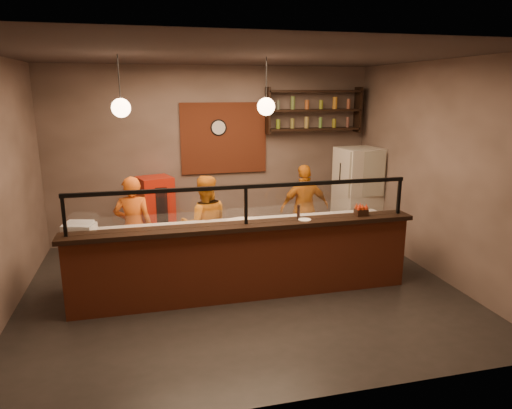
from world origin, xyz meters
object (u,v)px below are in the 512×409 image
object	(u,v)px
pepper_mill	(299,212)
cook_left	(134,227)
fridge	(357,194)
red_cooler	(156,212)
cook_right	(305,208)
condiment_caddy	(361,212)
pizza_dough	(244,222)
wall_clock	(218,128)
cook_mid	(205,225)

from	to	relation	value
pepper_mill	cook_left	bearing A→B (deg)	153.61
pepper_mill	fridge	bearing A→B (deg)	46.81
red_cooler	cook_right	bearing A→B (deg)	-34.68
red_cooler	condiment_caddy	bearing A→B (deg)	-59.53
pizza_dough	wall_clock	bearing A→B (deg)	90.02
cook_right	condiment_caddy	world-z (taller)	cook_right
cook_right	condiment_caddy	size ratio (longest dim) A/B	9.13
pizza_dough	pepper_mill	xyz separation A→B (m)	(0.65, -0.51, 0.25)
cook_right	pepper_mill	distance (m)	1.80
cook_left	condiment_caddy	world-z (taller)	cook_left
fridge	cook_left	bearing A→B (deg)	-175.91
pepper_mill	cook_right	bearing A→B (deg)	67.36
condiment_caddy	cook_right	bearing A→B (deg)	97.80
wall_clock	pepper_mill	distance (m)	2.91
red_cooler	condiment_caddy	size ratio (longest dim) A/B	7.72
pepper_mill	wall_clock	bearing A→B (deg)	103.74
wall_clock	condiment_caddy	distance (m)	3.30
fridge	red_cooler	size ratio (longest dim) A/B	1.35
cook_left	pepper_mill	world-z (taller)	cook_left
fridge	pepper_mill	world-z (taller)	fridge
fridge	red_cooler	xyz separation A→B (m)	(-3.70, 0.40, -0.23)
red_cooler	pizza_dough	distance (m)	2.23
fridge	condiment_caddy	xyz separation A→B (m)	(-0.94, -2.02, 0.24)
wall_clock	cook_right	xyz separation A→B (m)	(1.33, -1.06, -1.34)
fridge	pizza_dough	distance (m)	2.89
wall_clock	cook_mid	bearing A→B (deg)	-106.80
cook_left	fridge	size ratio (longest dim) A/B	0.89
cook_right	condiment_caddy	bearing A→B (deg)	95.30
cook_left	cook_mid	distance (m)	1.07
wall_clock	cook_mid	xyz separation A→B (m)	(-0.51, -1.67, -1.34)
wall_clock	pepper_mill	world-z (taller)	wall_clock
wall_clock	fridge	world-z (taller)	wall_clock
pizza_dough	condiment_caddy	xyz separation A→B (m)	(1.56, -0.57, 0.20)
fridge	red_cooler	distance (m)	3.73
wall_clock	fridge	bearing A→B (deg)	-15.91
pizza_dough	condiment_caddy	distance (m)	1.67
cook_right	condiment_caddy	xyz separation A→B (m)	(0.23, -1.68, 0.35)
wall_clock	cook_left	size ratio (longest dim) A/B	0.19
condiment_caddy	wall_clock	bearing A→B (deg)	119.71
cook_mid	pizza_dough	world-z (taller)	cook_mid
fridge	cook_right	bearing A→B (deg)	-171.47
wall_clock	pizza_dough	distance (m)	2.47
pepper_mill	red_cooler	bearing A→B (deg)	128.09
wall_clock	pepper_mill	size ratio (longest dim) A/B	1.58
cook_mid	pizza_dough	size ratio (longest dim) A/B	2.78
red_cooler	pepper_mill	world-z (taller)	red_cooler
cook_left	red_cooler	xyz separation A→B (m)	(0.37, 1.27, -0.13)
cook_mid	red_cooler	xyz separation A→B (m)	(-0.70, 1.36, -0.12)
cook_right	fridge	distance (m)	1.22
cook_right	condiment_caddy	distance (m)	1.73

